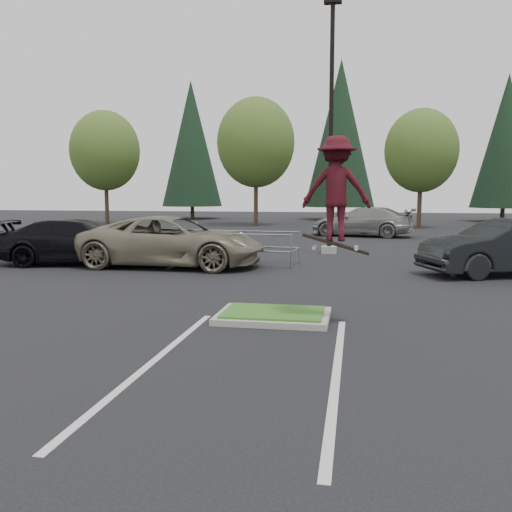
% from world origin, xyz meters
% --- Properties ---
extents(ground, '(120.00, 120.00, 0.00)m').
position_xyz_m(ground, '(0.00, 0.00, 0.00)').
color(ground, black).
rests_on(ground, ground).
extents(grass_median, '(2.20, 1.60, 0.16)m').
position_xyz_m(grass_median, '(0.00, 0.00, 0.08)').
color(grass_median, gray).
rests_on(grass_median, ground).
extents(stall_lines, '(22.62, 17.60, 0.01)m').
position_xyz_m(stall_lines, '(-1.35, 6.02, 0.00)').
color(stall_lines, silver).
rests_on(stall_lines, ground).
extents(light_pole, '(0.70, 0.60, 10.12)m').
position_xyz_m(light_pole, '(0.50, 12.00, 4.56)').
color(light_pole, gray).
rests_on(light_pole, ground).
extents(decid_a, '(5.44, 5.44, 8.91)m').
position_xyz_m(decid_a, '(-18.01, 30.03, 5.58)').
color(decid_a, '#38281C').
rests_on(decid_a, ground).
extents(decid_b, '(5.89, 5.89, 9.64)m').
position_xyz_m(decid_b, '(-6.01, 30.53, 6.04)').
color(decid_b, '#38281C').
rests_on(decid_b, ground).
extents(decid_c, '(5.12, 5.12, 8.38)m').
position_xyz_m(decid_c, '(5.99, 29.83, 5.25)').
color(decid_c, '#38281C').
rests_on(decid_c, ground).
extents(conif_a, '(5.72, 5.72, 13.00)m').
position_xyz_m(conif_a, '(-14.00, 40.00, 7.10)').
color(conif_a, '#38281C').
rests_on(conif_a, ground).
extents(conif_b, '(6.38, 6.38, 14.50)m').
position_xyz_m(conif_b, '(0.00, 40.50, 7.85)').
color(conif_b, '#38281C').
rests_on(conif_b, ground).
extents(conif_c, '(5.50, 5.50, 12.50)m').
position_xyz_m(conif_c, '(14.00, 39.50, 6.85)').
color(conif_c, '#38281C').
rests_on(conif_c, ground).
extents(cart_corral, '(4.22, 1.82, 1.16)m').
position_xyz_m(cart_corral, '(-2.91, 8.04, 0.73)').
color(cart_corral, gray).
rests_on(cart_corral, ground).
extents(skateboarder, '(1.27, 0.75, 2.18)m').
position_xyz_m(skateboarder, '(1.20, -0.24, 2.55)').
color(skateboarder, black).
rests_on(skateboarder, ground).
extents(car_l_tan, '(6.19, 2.90, 1.71)m').
position_xyz_m(car_l_tan, '(-4.50, 7.00, 0.86)').
color(car_l_tan, gray).
rests_on(car_l_tan, ground).
extents(car_l_black, '(5.78, 3.25, 1.58)m').
position_xyz_m(car_l_black, '(-8.00, 7.00, 0.79)').
color(car_l_black, black).
rests_on(car_l_black, ground).
extents(car_r_charc, '(5.46, 3.56, 1.70)m').
position_xyz_m(car_r_charc, '(6.09, 7.00, 0.85)').
color(car_r_charc, black).
rests_on(car_r_charc, ground).
extents(car_far_silver, '(6.16, 3.57, 1.68)m').
position_xyz_m(car_far_silver, '(1.98, 21.26, 0.84)').
color(car_far_silver, gray).
rests_on(car_far_silver, ground).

